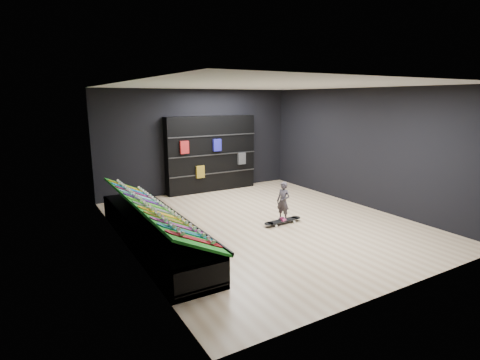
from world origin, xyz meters
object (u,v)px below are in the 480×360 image
back_shelving (211,154)px  floor_skateboard (283,222)px  child (283,209)px  display_rack (152,232)px

back_shelving → floor_skateboard: back_shelving is taller
floor_skateboard → child: 0.30m
back_shelving → child: bearing=-90.2°
display_rack → child: child is taller
back_shelving → floor_skateboard: 3.76m
display_rack → child: bearing=-5.8°
back_shelving → child: back_shelving is taller
child → display_rack: bearing=-115.1°
display_rack → floor_skateboard: display_rack is taller
back_shelving → child: 3.69m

